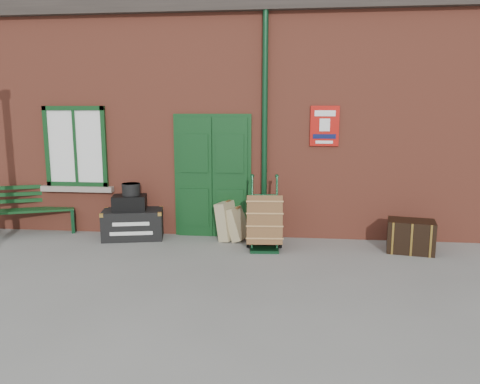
# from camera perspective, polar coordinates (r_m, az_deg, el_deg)

# --- Properties ---
(ground) EXTENTS (80.00, 80.00, 0.00)m
(ground) POSITION_cam_1_polar(r_m,az_deg,el_deg) (7.39, -2.89, -8.43)
(ground) COLOR gray
(ground) RESTS_ON ground
(station_building) EXTENTS (10.30, 4.30, 4.36)m
(station_building) POSITION_cam_1_polar(r_m,az_deg,el_deg) (10.47, 0.11, 9.10)
(station_building) COLOR #984531
(station_building) RESTS_ON ground
(bench) EXTENTS (1.58, 1.01, 0.94)m
(bench) POSITION_cam_1_polar(r_m,az_deg,el_deg) (9.77, -23.95, -1.84)
(bench) COLOR #0F3917
(bench) RESTS_ON ground
(houdini_trunk) EXTENTS (1.17, 0.81, 0.54)m
(houdini_trunk) POSITION_cam_1_polar(r_m,az_deg,el_deg) (8.79, -12.91, -3.84)
(houdini_trunk) COLOR black
(houdini_trunk) RESTS_ON ground
(strongbox) EXTENTS (0.67, 0.55, 0.27)m
(strongbox) POSITION_cam_1_polar(r_m,az_deg,el_deg) (8.72, -13.33, -1.27)
(strongbox) COLOR black
(strongbox) RESTS_ON houdini_trunk
(hatbox) EXTENTS (0.38, 0.38, 0.21)m
(hatbox) POSITION_cam_1_polar(r_m,az_deg,el_deg) (8.70, -13.14, 0.32)
(hatbox) COLOR black
(hatbox) RESTS_ON strongbox
(suitcase_back) EXTENTS (0.44, 0.56, 0.71)m
(suitcase_back) POSITION_cam_1_polar(r_m,az_deg,el_deg) (8.48, -1.56, -3.49)
(suitcase_back) COLOR tan
(suitcase_back) RESTS_ON ground
(suitcase_front) EXTENTS (0.48, 0.53, 0.61)m
(suitcase_front) POSITION_cam_1_polar(r_m,az_deg,el_deg) (8.45, -0.36, -3.86)
(suitcase_front) COLOR tan
(suitcase_front) RESTS_ON ground
(porter_trolley) EXTENTS (0.64, 0.68, 1.22)m
(porter_trolley) POSITION_cam_1_polar(r_m,az_deg,el_deg) (7.92, 2.99, -3.59)
(porter_trolley) COLOR #0C331A
(porter_trolley) RESTS_ON ground
(dark_trunk) EXTENTS (0.82, 0.61, 0.54)m
(dark_trunk) POSITION_cam_1_polar(r_m,az_deg,el_deg) (8.28, 20.09, -5.08)
(dark_trunk) COLOR black
(dark_trunk) RESTS_ON ground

